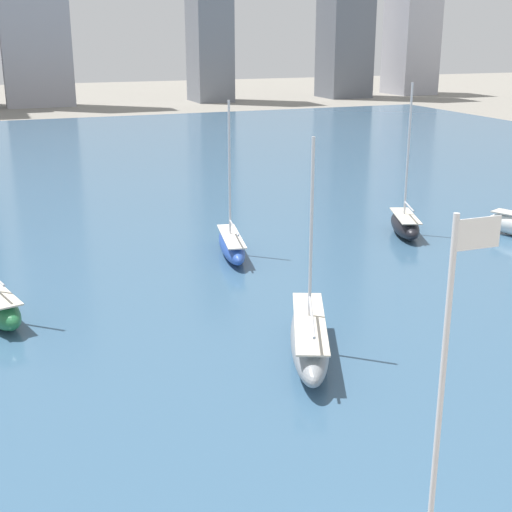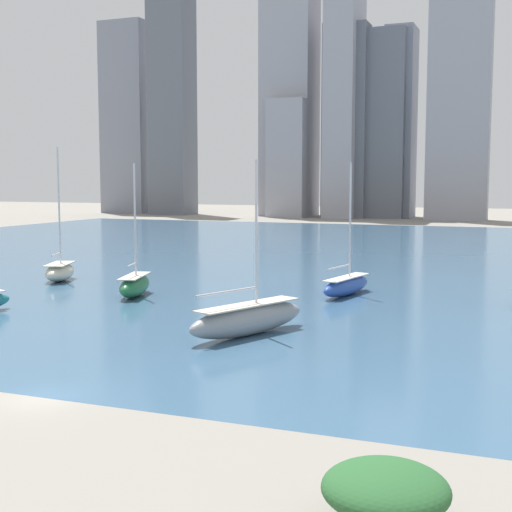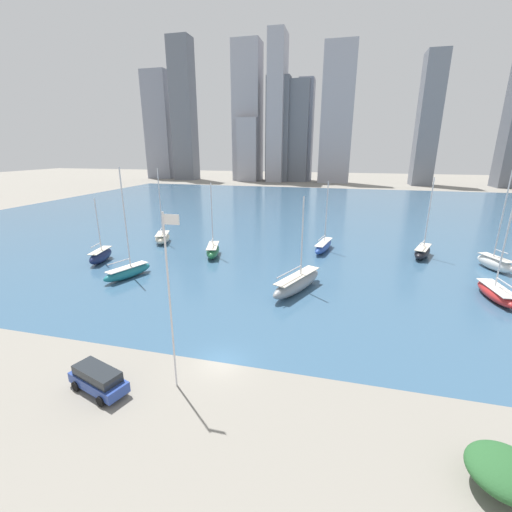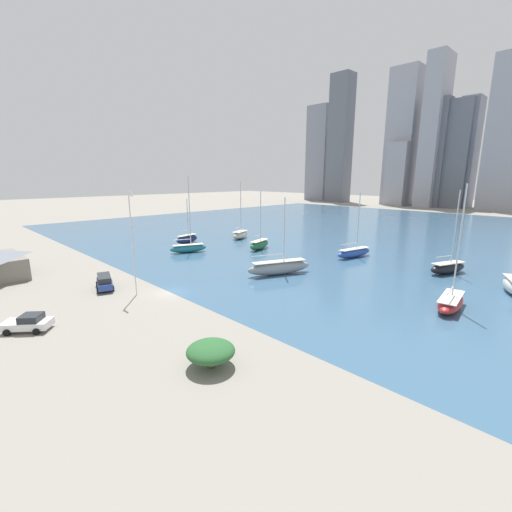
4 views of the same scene
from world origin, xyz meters
name	(u,v)px [view 2 (image 2 of 4)]	position (x,y,z in m)	size (l,w,h in m)	color
ground_plane	(41,398)	(0.00, 0.00, 0.00)	(500.00, 500.00, 0.00)	gray
harbor_water	(360,256)	(0.00, 70.00, 0.00)	(180.00, 140.00, 0.00)	#385B7A
yard_shrub	(386,489)	(18.50, -7.29, 1.35)	(3.95, 3.95, 2.10)	#4C3823
distant_city_skyline	(390,105)	(-15.23, 169.99, 31.10)	(220.67, 23.03, 74.46)	gray
sailboat_blue	(346,285)	(6.43, 36.13, 0.97)	(3.44, 8.88, 12.30)	#284CA8
sailboat_gray	(248,319)	(4.27, 16.94, 1.16)	(6.07, 10.60, 12.10)	gray
sailboat_cream	(60,271)	(-24.27, 34.26, 1.06)	(4.55, 6.65, 14.08)	beige
sailboat_green	(135,285)	(-11.63, 28.42, 1.08)	(3.75, 7.17, 12.24)	#236B3D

